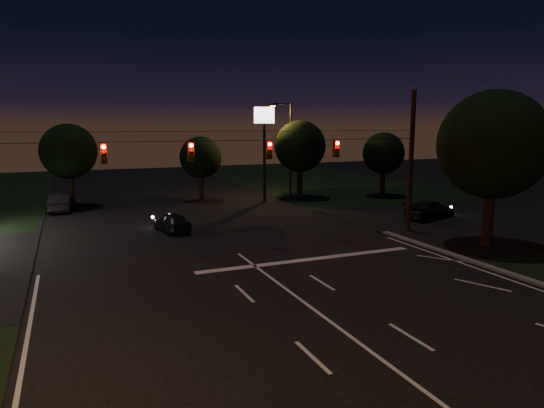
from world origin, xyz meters
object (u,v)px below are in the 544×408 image
car_oncoming_b (60,202)px  car_cross (430,210)px  utility_pole_right (408,231)px  car_oncoming_a (172,222)px  tree_right_near (491,146)px

car_oncoming_b → car_cross: bearing=154.9°
utility_pole_right → car_oncoming_a: utility_pole_right is taller
car_oncoming_a → car_oncoming_b: car_oncoming_b is taller
tree_right_near → car_cross: bearing=70.4°
tree_right_near → car_cross: tree_right_near is taller
car_oncoming_b → car_cross: 28.75m
utility_pole_right → tree_right_near: tree_right_near is taller
car_oncoming_a → car_cross: car_cross is taller
utility_pole_right → car_cross: bearing=34.5°
car_oncoming_a → car_oncoming_b: size_ratio=0.81×
tree_right_near → car_oncoming_b: 31.56m
car_oncoming_b → car_oncoming_a: bearing=125.4°
utility_pole_right → car_oncoming_a: bearing=157.4°
tree_right_near → car_cross: size_ratio=1.89×
utility_pole_right → car_oncoming_b: 26.83m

